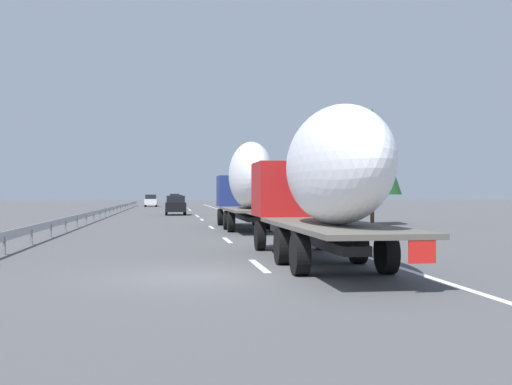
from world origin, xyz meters
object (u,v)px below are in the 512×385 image
object	(u,v)px
truck_lead	(248,182)
road_sign	(252,190)
truck_trailing	(323,178)
car_red_compact	(175,200)
car_black_suv	(176,205)
car_white_van	(151,201)
car_blue_sedan	(176,202)

from	to	relation	value
truck_lead	road_sign	distance (m)	21.74
truck_trailing	car_red_compact	distance (m)	86.56
truck_trailing	truck_lead	bearing A→B (deg)	0.00
car_black_suv	car_white_van	distance (m)	36.94
truck_lead	car_blue_sedan	world-z (taller)	truck_lead
car_white_van	road_sign	world-z (taller)	road_sign
car_black_suv	car_red_compact	xyz separation A→B (m)	(44.81, -0.28, 0.05)
road_sign	truck_trailing	bearing A→B (deg)	175.42
car_red_compact	car_blue_sedan	bearing A→B (deg)	-179.99
truck_trailing	car_blue_sedan	xyz separation A→B (m)	(63.88, 3.39, -1.52)
truck_lead	truck_trailing	xyz separation A→B (m)	(-17.19, -0.00, -0.20)
truck_lead	car_black_suv	distance (m)	24.81
car_black_suv	road_sign	distance (m)	7.52
car_white_van	car_red_compact	bearing A→B (deg)	-24.13
car_black_suv	car_blue_sedan	distance (m)	22.21
truck_trailing	road_sign	world-z (taller)	truck_trailing
car_blue_sedan	truck_lead	bearing A→B (deg)	-175.84
truck_lead	car_black_suv	size ratio (longest dim) A/B	3.01
car_white_van	road_sign	xyz separation A→B (m)	(-39.76, -10.09, 1.35)
truck_trailing	car_white_van	world-z (taller)	truck_trailing
car_blue_sedan	car_black_suv	bearing A→B (deg)	179.27
truck_lead	car_red_compact	world-z (taller)	truck_lead
truck_trailing	car_blue_sedan	bearing A→B (deg)	3.04
truck_trailing	car_black_suv	world-z (taller)	truck_trailing
car_red_compact	car_white_van	world-z (taller)	car_red_compact
car_black_suv	truck_lead	bearing A→B (deg)	-171.46
truck_trailing	car_red_compact	bearing A→B (deg)	2.25
truck_lead	car_red_compact	distance (m)	69.39
car_red_compact	car_white_van	size ratio (longest dim) A/B	1.14
car_blue_sedan	car_white_van	distance (m)	15.02
truck_lead	car_white_van	xyz separation A→B (m)	(61.27, 6.99, -1.71)
truck_trailing	road_sign	size ratio (longest dim) A/B	3.79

